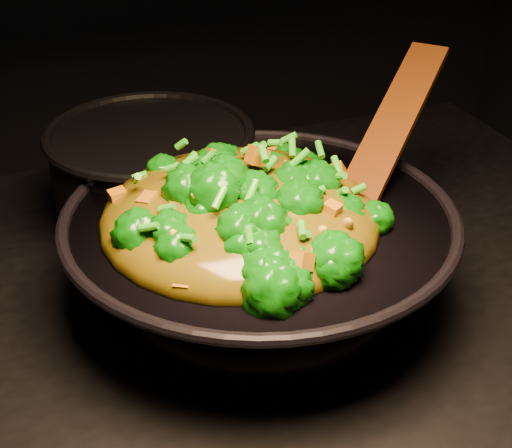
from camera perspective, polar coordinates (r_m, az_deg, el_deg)
name	(u,v)px	position (r m, az deg, el deg)	size (l,w,h in m)	color
wok	(260,261)	(0.82, 0.26, -2.74)	(0.39, 0.39, 0.11)	black
stir_fry	(239,181)	(0.76, -1.21, 3.13)	(0.28, 0.28, 0.10)	#0B5906
spatula	(389,132)	(0.87, 9.67, 6.64)	(0.29, 0.04, 0.01)	#320F03
back_pot	(153,180)	(0.96, -7.53, 3.20)	(0.24, 0.24, 0.14)	black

